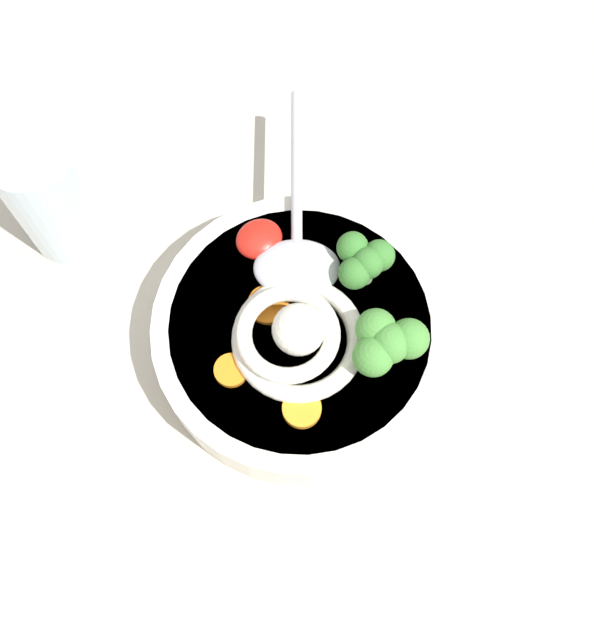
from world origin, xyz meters
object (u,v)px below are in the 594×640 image
Objects in this scene: noodle_pile at (296,335)px; drinking_glass at (54,193)px; soup_bowl at (297,332)px; soup_spoon at (297,250)px.

drinking_glass is at bearing -69.94° from noodle_pile.
soup_bowl is 5.79cm from soup_spoon.
noodle_pile is at bearing 110.06° from drinking_glass.
soup_bowl is 2.07× the size of noodle_pile.
soup_spoon is 18.29cm from drinking_glass.
drinking_glass is (7.17, -19.63, -0.75)cm from noodle_pile.
noodle_pile is at bearing 179.18° from soup_spoon.
noodle_pile is (1.02, 1.20, 3.46)cm from soup_bowl.
noodle_pile reaches higher than soup_spoon.
soup_bowl is 20.35cm from drinking_glass.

